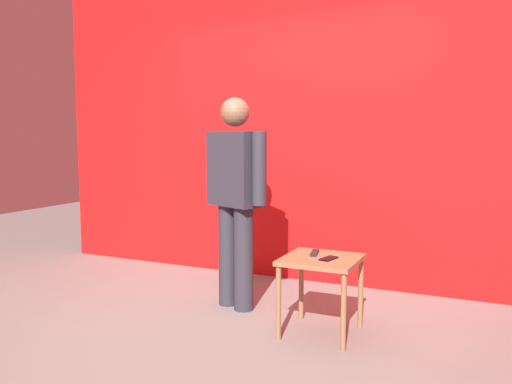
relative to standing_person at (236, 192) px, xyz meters
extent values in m
plane|color=gray|center=(0.11, -0.58, -0.92)|extent=(12.00, 12.00, 0.00)
cube|color=red|center=(0.11, 1.01, 0.76)|extent=(5.19, 0.12, 3.37)
cylinder|color=#2D2D38|center=(-0.09, 0.03, -0.52)|extent=(0.20, 0.20, 0.81)
cylinder|color=#2D2D38|center=(0.09, -0.04, -0.52)|extent=(0.20, 0.20, 0.81)
cube|color=#2D2D38|center=(0.00, 0.00, 0.18)|extent=(0.49, 0.37, 0.58)
cube|color=red|center=(0.04, 0.11, 0.21)|extent=(0.12, 0.06, 0.48)
cube|color=silver|center=(0.05, 0.11, 0.19)|extent=(0.04, 0.02, 0.44)
cylinder|color=#2D2D38|center=(-0.25, 0.10, 0.19)|extent=(0.14, 0.14, 0.55)
cylinder|color=#2D2D38|center=(0.25, -0.10, 0.19)|extent=(0.14, 0.14, 0.55)
sphere|color=brown|center=(0.00, 0.00, 0.61)|extent=(0.22, 0.22, 0.22)
cube|color=olive|center=(0.79, -0.27, -0.40)|extent=(0.50, 0.50, 0.03)
cylinder|color=olive|center=(0.57, -0.49, -0.67)|extent=(0.04, 0.04, 0.51)
cylinder|color=olive|center=(1.01, -0.49, -0.67)|extent=(0.04, 0.04, 0.51)
cylinder|color=olive|center=(0.57, -0.04, -0.67)|extent=(0.04, 0.04, 0.51)
cylinder|color=olive|center=(1.01, -0.04, -0.67)|extent=(0.04, 0.04, 0.51)
cube|color=black|center=(0.85, -0.29, -0.38)|extent=(0.10, 0.16, 0.01)
cube|color=black|center=(0.72, -0.19, -0.38)|extent=(0.08, 0.18, 0.02)
camera|label=1|loc=(1.87, -3.68, 0.45)|focal=37.38mm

